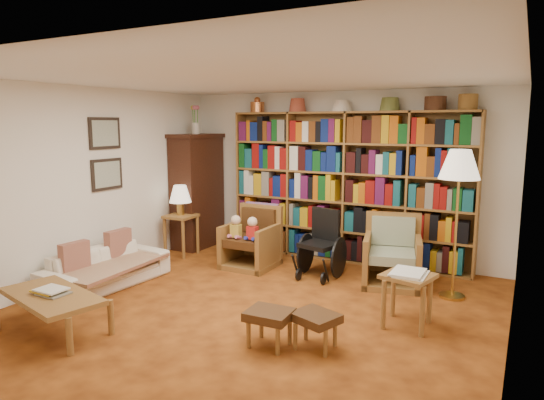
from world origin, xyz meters
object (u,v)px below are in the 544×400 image
Objects in this scene: sofa at (106,268)px; floor_lamp at (459,171)px; side_table_papers at (408,283)px; armchair_leather at (254,241)px; footstool_a at (269,317)px; armchair_sage at (394,257)px; coffee_table at (52,298)px; wheelchair at (322,246)px; side_table_lamp at (181,225)px; footstool_b at (316,320)px.

sofa is 4.42m from floor_lamp.
floor_lamp is 3.03× the size of side_table_papers.
floor_lamp reaches higher than armchair_leather.
footstool_a is at bearing -96.59° from sofa.
armchair_sage is 3.99m from coffee_table.
coffee_table is (-1.99, -0.75, 0.08)m from footstool_a.
armchair_leather is 1.04m from wheelchair.
armchair_leather is at bearing 123.44° from footstool_a.
armchair_leather is 2.68m from side_table_papers.
side_table_lamp is 0.71× the size of wheelchair.
footstool_b is at bearing -69.11° from wheelchair.
floor_lamp reaches higher than footstool_b.
armchair_sage is at bearing 3.63° from side_table_lamp.
side_table_papers is 1.38× the size of footstool_a.
sofa is 2.82× the size of side_table_papers.
armchair_sage is 1.40m from floor_lamp.
armchair_leather is 2.10× the size of footstool_a.
wheelchair is at bearing 61.34° from coffee_table.
sofa is at bearing -171.36° from side_table_papers.
footstool_a is at bearing -80.05° from wheelchair.
side_table_papers is at bearing -24.54° from armchair_leather.
armchair_sage is 2.13× the size of footstool_a.
side_table_papers is at bearing 45.88° from footstool_a.
sofa reaches higher than coffee_table.
side_table_papers is (3.72, -1.08, -0.02)m from side_table_lamp.
floor_lamp is at bearing -15.20° from armchair_sage.
armchair_sage is at bearing 76.62° from footstool_a.
coffee_table is (-0.57, -2.91, -0.00)m from armchair_leather.
side_table_lamp reaches higher than side_table_papers.
armchair_leather is at bearing 132.27° from footstool_b.
wheelchair is (2.32, 0.07, -0.06)m from side_table_lamp.
footstool_a is at bearing -121.54° from floor_lamp.
floor_lamp reaches higher than side_table_papers.
side_table_lamp is 4.14m from floor_lamp.
armchair_leather reaches higher than coffee_table.
wheelchair is at bearing 110.89° from footstool_b.
floor_lamp reaches higher than armchair_sage.
sofa is 1.85× the size of armchair_leather.
side_table_papers reaches higher than footstool_a.
wheelchair is 1.87× the size of footstool_b.
sofa reaches higher than footstool_a.
side_table_papers is 3.50m from coffee_table.
armchair_sage is 0.99× the size of wheelchair.
side_table_papers is 1.46m from footstool_a.
wheelchair is 1.56× the size of side_table_papers.
side_table_lamp reaches higher than sofa.
footstool_a is (2.60, -0.49, 0.04)m from sofa.
side_table_papers is 0.46× the size of coffee_table.
side_table_lamp is at bearing -178.32° from armchair_leather.
wheelchair is 0.72× the size of coffee_table.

